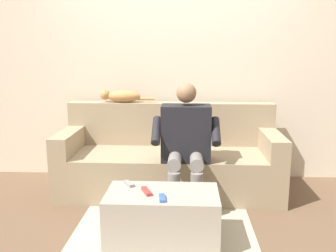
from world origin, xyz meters
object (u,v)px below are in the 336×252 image
object	(u,v)px
cat_on_backrest	(121,96)
remote_blue	(162,198)
couch	(169,162)
person_solo_seated	(186,140)
remote_gray	(129,184)
coffee_table	(162,218)
remote_red	(146,191)

from	to	relation	value
cat_on_backrest	remote_blue	size ratio (longest dim) A/B	4.44
cat_on_backrest	remote_blue	world-z (taller)	cat_on_backrest
couch	remote_blue	bearing A→B (deg)	90.37
person_solo_seated	remote_gray	xyz separation A→B (m)	(0.41, 0.52, -0.21)
coffee_table	cat_on_backrest	bearing A→B (deg)	-68.56
couch	remote_red	bearing A→B (deg)	83.97
person_solo_seated	remote_red	bearing A→B (deg)	68.03
coffee_table	remote_gray	bearing A→B (deg)	-27.15
remote_blue	remote_gray	world-z (taller)	remote_gray
cat_on_backrest	remote_gray	bearing A→B (deg)	102.16
remote_blue	remote_gray	distance (m)	0.36
couch	person_solo_seated	distance (m)	0.51
cat_on_backrest	remote_red	bearing A→B (deg)	106.95
remote_red	couch	bearing A→B (deg)	151.29
couch	coffee_table	world-z (taller)	couch
couch	remote_red	xyz separation A→B (m)	(0.11, 1.04, 0.10)
coffee_table	cat_on_backrest	size ratio (longest dim) A/B	1.40
remote_red	coffee_table	bearing A→B (deg)	72.81
cat_on_backrest	person_solo_seated	bearing A→B (deg)	136.34
couch	cat_on_backrest	bearing A→B (deg)	-27.00
person_solo_seated	remote_blue	distance (m)	0.82
remote_gray	cat_on_backrest	bearing A→B (deg)	159.01
coffee_table	remote_red	bearing A→B (deg)	5.49
cat_on_backrest	remote_gray	xyz separation A→B (m)	(-0.25, 1.15, -0.51)
couch	person_solo_seated	size ratio (longest dim) A/B	1.92
remote_blue	remote_gray	size ratio (longest dim) A/B	1.05
person_solo_seated	cat_on_backrest	size ratio (longest dim) A/B	1.93
coffee_table	remote_blue	size ratio (longest dim) A/B	6.24
remote_red	remote_gray	xyz separation A→B (m)	(0.15, -0.14, -0.00)
coffee_table	person_solo_seated	xyz separation A→B (m)	(-0.16, -0.65, 0.41)
person_solo_seated	remote_red	world-z (taller)	person_solo_seated
coffee_table	person_solo_seated	world-z (taller)	person_solo_seated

